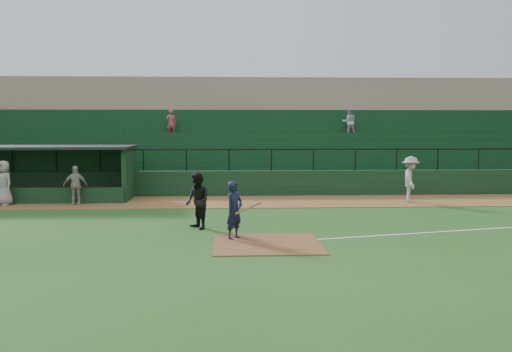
{
  "coord_description": "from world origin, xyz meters",
  "views": [
    {
      "loc": [
        -1.13,
        -16.94,
        3.32
      ],
      "look_at": [
        0.0,
        5.0,
        1.4
      ],
      "focal_mm": 40.55,
      "sensor_mm": 36.0,
      "label": 1
    }
  ],
  "objects": [
    {
      "name": "warning_track",
      "position": [
        0.0,
        8.0,
        0.01
      ],
      "size": [
        40.0,
        4.0,
        0.03
      ],
      "primitive_type": "cube",
      "color": "brown",
      "rests_on": "ground"
    },
    {
      "name": "batter_at_plate",
      "position": [
        -0.9,
        -0.26,
        0.86
      ],
      "size": [
        1.15,
        0.74,
        1.71
      ],
      "color": "black",
      "rests_on": "ground"
    },
    {
      "name": "ground",
      "position": [
        0.0,
        0.0,
        0.0
      ],
      "size": [
        90.0,
        90.0,
        0.0
      ],
      "primitive_type": "plane",
      "color": "#214F19",
      "rests_on": "ground"
    },
    {
      "name": "stadium_structure",
      "position": [
        -0.0,
        16.46,
        2.3
      ],
      "size": [
        38.0,
        13.08,
        6.4
      ],
      "color": "black",
      "rests_on": "ground"
    },
    {
      "name": "umpire",
      "position": [
        -2.06,
        1.5,
        0.91
      ],
      "size": [
        1.04,
        1.11,
        1.82
      ],
      "primitive_type": "imported",
      "rotation": [
        0.0,
        0.0,
        -1.05
      ],
      "color": "black",
      "rests_on": "ground"
    },
    {
      "name": "home_plate_dirt",
      "position": [
        0.0,
        -1.0,
        0.01
      ],
      "size": [
        3.0,
        3.0,
        0.03
      ],
      "primitive_type": "cube",
      "color": "brown",
      "rests_on": "ground"
    },
    {
      "name": "dugout",
      "position": [
        -9.75,
        9.56,
        1.33
      ],
      "size": [
        8.9,
        3.2,
        2.42
      ],
      "color": "black",
      "rests_on": "ground"
    },
    {
      "name": "dugout_player_b",
      "position": [
        -10.33,
        7.34,
        0.96
      ],
      "size": [
        1.08,
        1.0,
        1.86
      ],
      "primitive_type": "imported",
      "rotation": [
        0.0,
        0.0,
        -0.61
      ],
      "color": "gray",
      "rests_on": "warning_track"
    },
    {
      "name": "dugout_player_a",
      "position": [
        -7.43,
        7.34,
        0.85
      ],
      "size": [
        1.01,
        0.55,
        1.63
      ],
      "primitive_type": "imported",
      "rotation": [
        0.0,
        0.0,
        0.17
      ],
      "color": "#A8A39D",
      "rests_on": "warning_track"
    },
    {
      "name": "runner",
      "position": [
        6.81,
        7.44,
        1.02
      ],
      "size": [
        1.0,
        1.41,
        1.98
      ],
      "primitive_type": "imported",
      "rotation": [
        0.0,
        0.0,
        1.35
      ],
      "color": "#A8A49D",
      "rests_on": "warning_track"
    },
    {
      "name": "foul_line",
      "position": [
        8.0,
        1.2,
        0.01
      ],
      "size": [
        17.49,
        4.44,
        0.01
      ],
      "primitive_type": "cube",
      "rotation": [
        0.0,
        0.0,
        0.24
      ],
      "color": "white",
      "rests_on": "ground"
    }
  ]
}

